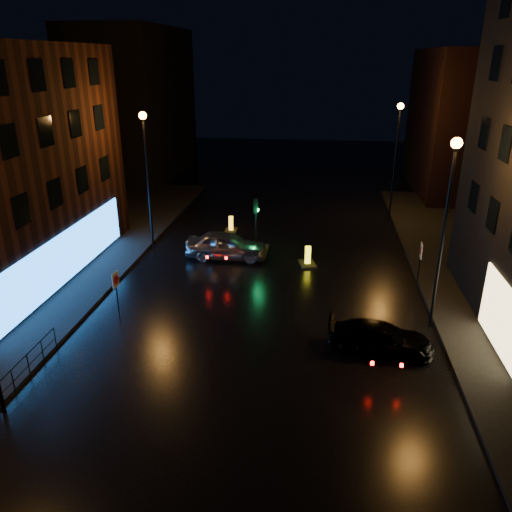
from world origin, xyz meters
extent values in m
plane|color=black|center=(0.00, 0.00, 0.00)|extent=(120.00, 120.00, 0.00)
cube|color=black|center=(-14.00, 8.00, 0.07)|extent=(12.00, 44.00, 0.15)
cube|color=black|center=(-16.00, 35.00, 7.00)|extent=(8.00, 16.00, 14.00)
cube|color=black|center=(15.00, 32.00, 6.00)|extent=(8.00, 14.00, 12.00)
cylinder|color=black|center=(-7.80, 14.00, 4.00)|extent=(0.14, 0.14, 8.00)
cylinder|color=black|center=(-7.80, 14.00, 8.00)|extent=(0.20, 0.20, 0.25)
sphere|color=orange|center=(-7.80, 14.00, 8.15)|extent=(0.44, 0.44, 0.44)
cylinder|color=black|center=(7.80, 6.00, 4.00)|extent=(0.14, 0.14, 8.00)
cylinder|color=black|center=(7.80, 6.00, 8.00)|extent=(0.20, 0.20, 0.25)
sphere|color=orange|center=(7.80, 6.00, 8.15)|extent=(0.44, 0.44, 0.44)
cylinder|color=black|center=(7.80, 22.00, 4.00)|extent=(0.14, 0.14, 8.00)
cylinder|color=black|center=(7.80, 22.00, 8.00)|extent=(0.20, 0.20, 0.25)
sphere|color=orange|center=(7.80, 22.00, 8.15)|extent=(0.44, 0.44, 0.44)
cube|color=black|center=(-1.20, 14.00, 0.06)|extent=(1.40, 2.40, 0.12)
cylinder|color=black|center=(-1.20, 14.00, 1.40)|extent=(0.12, 0.12, 2.80)
cube|color=black|center=(-1.20, 14.00, 3.00)|extent=(0.28, 0.22, 0.90)
cylinder|color=#0CFF59|center=(-1.06, 14.00, 2.72)|extent=(0.05, 0.18, 0.18)
cylinder|color=black|center=(-8.00, -1.00, 0.97)|extent=(0.05, 6.00, 0.05)
cylinder|color=black|center=(-8.00, -1.00, 0.50)|extent=(0.04, 6.00, 0.04)
cylinder|color=black|center=(-8.00, -1.00, 0.50)|extent=(0.04, 0.04, 1.00)
cylinder|color=black|center=(-8.00, 2.00, 0.50)|extent=(0.04, 0.04, 1.00)
imported|color=#A9ABB1|center=(-2.82, 12.84, 0.82)|extent=(4.82, 1.99, 1.63)
imported|color=black|center=(5.29, 3.52, 0.62)|extent=(4.38, 2.03, 1.24)
cube|color=black|center=(2.05, 12.37, 0.05)|extent=(1.17, 1.49, 0.11)
cube|color=yellow|center=(2.05, 12.37, 0.60)|extent=(0.35, 0.27, 1.10)
cube|color=black|center=(2.05, 12.37, 0.60)|extent=(0.32, 0.10, 0.66)
cube|color=black|center=(-3.43, 17.77, 0.05)|extent=(0.88, 1.27, 0.10)
cube|color=yellow|center=(-3.43, 17.77, 0.57)|extent=(0.30, 0.20, 1.03)
cube|color=black|center=(-3.43, 17.77, 0.57)|extent=(0.31, 0.04, 0.62)
cylinder|color=black|center=(-6.50, 5.07, 1.06)|extent=(0.06, 0.06, 2.13)
cube|color=silver|center=(-6.50, 5.07, 1.84)|extent=(0.12, 0.53, 0.73)
cylinder|color=#B20C0C|center=(-6.47, 5.07, 1.84)|extent=(0.08, 0.42, 0.43)
cylinder|color=black|center=(7.90, 10.22, 1.16)|extent=(0.06, 0.06, 2.32)
cube|color=white|center=(7.90, 10.22, 2.00)|extent=(0.09, 0.58, 0.79)
cylinder|color=#B20C0C|center=(7.87, 10.22, 2.00)|extent=(0.05, 0.46, 0.46)
camera|label=1|loc=(2.55, -14.64, 11.28)|focal=35.00mm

